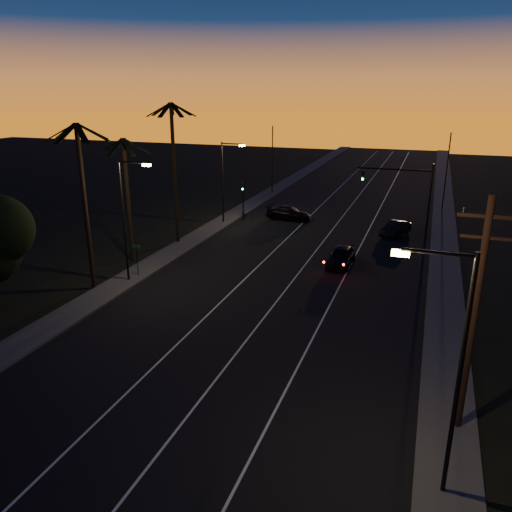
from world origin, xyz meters
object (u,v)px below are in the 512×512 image
at_px(signal_mast, 405,186).
at_px(right_car, 396,229).
at_px(utility_pole, 475,314).
at_px(lead_car, 341,256).
at_px(cross_car, 289,213).

bearing_deg(signal_mast, right_car, -120.13).
distance_m(utility_pole, signal_mast, 30.33).
xyz_separation_m(utility_pole, lead_car, (-8.36, 18.83, -4.54)).
distance_m(lead_car, cross_car, 15.25).
relative_size(signal_mast, right_car, 1.60).
distance_m(right_car, cross_car, 11.82).
bearing_deg(lead_car, signal_mast, 70.74).
bearing_deg(cross_car, lead_car, -57.93).
height_order(utility_pole, lead_car, utility_pole).
bearing_deg(signal_mast, cross_car, 171.64).
relative_size(utility_pole, right_car, 2.26).
xyz_separation_m(lead_car, cross_car, (-8.10, 12.92, -0.05)).
height_order(utility_pole, signal_mast, utility_pole).
distance_m(lead_car, right_car, 10.92).
bearing_deg(right_car, lead_car, -108.35).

